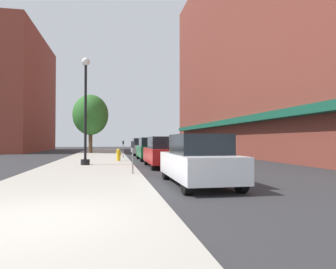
# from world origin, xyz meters

# --- Properties ---
(ground_plane) EXTENTS (90.00, 90.00, 0.00)m
(ground_plane) POSITION_xyz_m (4.00, 18.00, 0.00)
(ground_plane) COLOR #2D2D30
(sidewalk_slab) EXTENTS (4.80, 50.00, 0.12)m
(sidewalk_slab) POSITION_xyz_m (0.00, 19.00, 0.06)
(sidewalk_slab) COLOR #A8A399
(sidewalk_slab) RESTS_ON ground
(building_right_brick) EXTENTS (6.80, 40.00, 22.10)m
(building_right_brick) POSITION_xyz_m (14.99, 22.00, 11.03)
(building_right_brick) COLOR brown
(building_right_brick) RESTS_ON ground
(building_far_background) EXTENTS (6.80, 18.00, 15.28)m
(building_far_background) POSITION_xyz_m (-11.01, 37.00, 7.62)
(building_far_background) COLOR brown
(building_far_background) RESTS_ON ground
(lamppost) EXTENTS (0.48, 0.48, 5.90)m
(lamppost) POSITION_xyz_m (-0.22, 11.46, 3.20)
(lamppost) COLOR black
(lamppost) RESTS_ON sidewalk_slab
(fire_hydrant) EXTENTS (0.33, 0.26, 0.79)m
(fire_hydrant) POSITION_xyz_m (1.63, 14.36, 0.52)
(fire_hydrant) COLOR gold
(fire_hydrant) RESTS_ON sidewalk_slab
(parking_meter_near) EXTENTS (0.14, 0.09, 1.31)m
(parking_meter_near) POSITION_xyz_m (2.05, 17.86, 0.95)
(parking_meter_near) COLOR slate
(parking_meter_near) RESTS_ON sidewalk_slab
(parking_meter_far) EXTENTS (0.14, 0.09, 1.31)m
(parking_meter_far) POSITION_xyz_m (2.05, 6.69, 0.95)
(parking_meter_far) COLOR slate
(parking_meter_far) RESTS_ON sidewalk_slab
(tree_near) EXTENTS (3.74, 3.74, 6.22)m
(tree_near) POSITION_xyz_m (-1.08, 27.28, 4.17)
(tree_near) COLOR #4C3823
(tree_near) RESTS_ON sidewalk_slab
(car_white) EXTENTS (1.80, 4.30, 1.66)m
(car_white) POSITION_xyz_m (4.00, 3.96, 0.81)
(car_white) COLOR black
(car_white) RESTS_ON ground
(car_red) EXTENTS (1.80, 4.30, 1.66)m
(car_red) POSITION_xyz_m (4.00, 10.60, 0.81)
(car_red) COLOR black
(car_red) RESTS_ON ground
(car_green) EXTENTS (1.80, 4.30, 1.66)m
(car_green) POSITION_xyz_m (4.00, 16.40, 0.81)
(car_green) COLOR black
(car_green) RESTS_ON ground
(car_silver) EXTENTS (1.80, 4.30, 1.66)m
(car_silver) POSITION_xyz_m (4.00, 23.74, 0.81)
(car_silver) COLOR black
(car_silver) RESTS_ON ground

